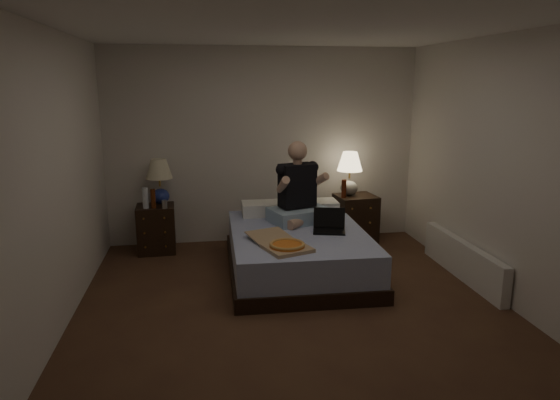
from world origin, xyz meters
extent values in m
cube|color=brown|center=(0.00, 0.00, 0.00)|extent=(4.00, 4.50, 0.00)
cube|color=white|center=(0.00, 0.00, 2.50)|extent=(4.00, 4.50, 0.00)
cube|color=white|center=(0.00, 2.25, 1.25)|extent=(4.00, 0.00, 2.50)
cube|color=white|center=(0.00, -2.25, 1.25)|extent=(4.00, 0.00, 2.50)
cube|color=white|center=(-2.00, 0.00, 1.25)|extent=(0.00, 4.50, 2.50)
cube|color=white|center=(2.00, 0.00, 1.25)|extent=(0.00, 4.50, 2.50)
cube|color=#5A6CB4|center=(0.21, 0.99, 0.24)|extent=(1.48, 1.95, 0.48)
cube|color=black|center=(-1.38, 1.94, 0.29)|extent=(0.47, 0.43, 0.59)
cube|color=black|center=(1.15, 1.88, 0.32)|extent=(0.54, 0.50, 0.64)
cylinder|color=silver|center=(-1.48, 1.83, 0.71)|extent=(0.07, 0.07, 0.25)
cylinder|color=#A9A9A4|center=(-1.25, 1.78, 0.64)|extent=(0.07, 0.07, 0.10)
cylinder|color=#52220B|center=(-1.39, 1.83, 0.70)|extent=(0.06, 0.06, 0.23)
cylinder|color=#531B0B|center=(0.96, 1.80, 0.75)|extent=(0.06, 0.06, 0.23)
cube|color=silver|center=(1.93, 0.55, 0.20)|extent=(0.10, 1.60, 0.40)
camera|label=1|loc=(-0.80, -4.13, 2.05)|focal=32.00mm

